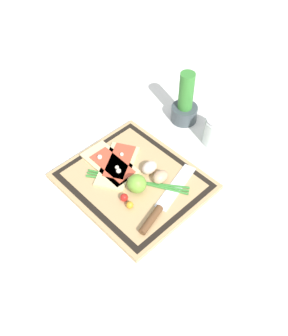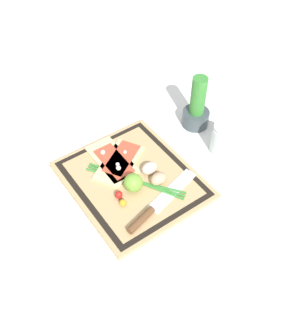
{
  "view_description": "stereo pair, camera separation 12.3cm",
  "coord_description": "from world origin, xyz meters",
  "px_view_note": "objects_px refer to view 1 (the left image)",
  "views": [
    {
      "loc": [
        0.58,
        -0.52,
        0.96
      ],
      "look_at": [
        0.0,
        0.05,
        0.04
      ],
      "focal_mm": 42.0,
      "sensor_mm": 36.0,
      "label": 1
    },
    {
      "loc": [
        0.66,
        -0.42,
        0.96
      ],
      "look_at": [
        0.0,
        0.05,
        0.04
      ],
      "focal_mm": 42.0,
      "sensor_mm": 36.0,
      "label": 2
    }
  ],
  "objects_px": {
    "knife": "(160,208)",
    "cherry_tomato_red": "(124,198)",
    "sauce_jar": "(216,132)",
    "lime": "(137,184)",
    "pizza_slice_far": "(119,164)",
    "egg_pink": "(149,168)",
    "egg_brown": "(160,177)",
    "cherry_tomato_yellow": "(130,205)",
    "pizza_slice_near": "(110,163)",
    "herb_pot": "(185,105)"
  },
  "relations": [
    {
      "from": "egg_pink",
      "to": "cherry_tomato_yellow",
      "type": "relative_size",
      "value": 2.43
    },
    {
      "from": "knife",
      "to": "lime",
      "type": "distance_m",
      "value": 0.1
    },
    {
      "from": "knife",
      "to": "lime",
      "type": "bearing_deg",
      "value": 177.79
    },
    {
      "from": "lime",
      "to": "cherry_tomato_red",
      "type": "bearing_deg",
      "value": -88.1
    },
    {
      "from": "pizza_slice_far",
      "to": "egg_brown",
      "type": "xyz_separation_m",
      "value": [
        0.14,
        0.05,
        0.01
      ]
    },
    {
      "from": "pizza_slice_far",
      "to": "egg_brown",
      "type": "distance_m",
      "value": 0.15
    },
    {
      "from": "pizza_slice_near",
      "to": "herb_pot",
      "type": "xyz_separation_m",
      "value": [
        0.01,
        0.35,
        0.05
      ]
    },
    {
      "from": "lime",
      "to": "cherry_tomato_red",
      "type": "xyz_separation_m",
      "value": [
        0.0,
        -0.05,
        -0.02
      ]
    },
    {
      "from": "lime",
      "to": "sauce_jar",
      "type": "relative_size",
      "value": 0.55
    },
    {
      "from": "lime",
      "to": "sauce_jar",
      "type": "distance_m",
      "value": 0.35
    },
    {
      "from": "pizza_slice_near",
      "to": "pizza_slice_far",
      "type": "relative_size",
      "value": 0.9
    },
    {
      "from": "lime",
      "to": "cherry_tomato_red",
      "type": "relative_size",
      "value": 2.41
    },
    {
      "from": "pizza_slice_near",
      "to": "pizza_slice_far",
      "type": "xyz_separation_m",
      "value": [
        0.02,
        0.02,
        0.0
      ]
    },
    {
      "from": "pizza_slice_near",
      "to": "cherry_tomato_yellow",
      "type": "xyz_separation_m",
      "value": [
        0.17,
        -0.07,
        0.01
      ]
    },
    {
      "from": "herb_pot",
      "to": "sauce_jar",
      "type": "height_order",
      "value": "herb_pot"
    },
    {
      "from": "pizza_slice_far",
      "to": "cherry_tomato_yellow",
      "type": "relative_size",
      "value": 9.7
    },
    {
      "from": "egg_brown",
      "to": "lime",
      "type": "bearing_deg",
      "value": -107.8
    },
    {
      "from": "pizza_slice_far",
      "to": "egg_pink",
      "type": "xyz_separation_m",
      "value": [
        0.09,
        0.05,
        0.01
      ]
    },
    {
      "from": "knife",
      "to": "egg_brown",
      "type": "relative_size",
      "value": 5.54
    },
    {
      "from": "pizza_slice_far",
      "to": "egg_brown",
      "type": "relative_size",
      "value": 3.99
    },
    {
      "from": "pizza_slice_near",
      "to": "pizza_slice_far",
      "type": "distance_m",
      "value": 0.03
    },
    {
      "from": "cherry_tomato_yellow",
      "to": "sauce_jar",
      "type": "distance_m",
      "value": 0.41
    },
    {
      "from": "egg_pink",
      "to": "lime",
      "type": "bearing_deg",
      "value": -71.87
    },
    {
      "from": "egg_brown",
      "to": "sauce_jar",
      "type": "bearing_deg",
      "value": 90.53
    },
    {
      "from": "egg_brown",
      "to": "pizza_slice_far",
      "type": "bearing_deg",
      "value": -160.19
    },
    {
      "from": "lime",
      "to": "cherry_tomato_red",
      "type": "distance_m",
      "value": 0.06
    },
    {
      "from": "pizza_slice_near",
      "to": "cherry_tomato_yellow",
      "type": "relative_size",
      "value": 8.76
    },
    {
      "from": "knife",
      "to": "cherry_tomato_red",
      "type": "relative_size",
      "value": 12.11
    },
    {
      "from": "knife",
      "to": "sauce_jar",
      "type": "height_order",
      "value": "sauce_jar"
    },
    {
      "from": "pizza_slice_far",
      "to": "cherry_tomato_red",
      "type": "height_order",
      "value": "same"
    },
    {
      "from": "pizza_slice_far",
      "to": "cherry_tomato_red",
      "type": "xyz_separation_m",
      "value": [
        0.12,
        -0.08,
        0.01
      ]
    },
    {
      "from": "lime",
      "to": "egg_brown",
      "type": "bearing_deg",
      "value": 72.2
    },
    {
      "from": "herb_pot",
      "to": "pizza_slice_far",
      "type": "bearing_deg",
      "value": -87.15
    },
    {
      "from": "egg_pink",
      "to": "cherry_tomato_red",
      "type": "height_order",
      "value": "egg_pink"
    },
    {
      "from": "lime",
      "to": "pizza_slice_near",
      "type": "bearing_deg",
      "value": 176.51
    },
    {
      "from": "pizza_slice_far",
      "to": "herb_pot",
      "type": "xyz_separation_m",
      "value": [
        -0.02,
        0.33,
        0.05
      ]
    },
    {
      "from": "herb_pot",
      "to": "lime",
      "type": "bearing_deg",
      "value": -69.95
    },
    {
      "from": "knife",
      "to": "egg_brown",
      "type": "xyz_separation_m",
      "value": [
        -0.08,
        0.08,
        0.01
      ]
    },
    {
      "from": "pizza_slice_near",
      "to": "cherry_tomato_red",
      "type": "xyz_separation_m",
      "value": [
        0.14,
        -0.06,
        0.01
      ]
    },
    {
      "from": "egg_pink",
      "to": "cherry_tomato_yellow",
      "type": "height_order",
      "value": "egg_pink"
    },
    {
      "from": "pizza_slice_near",
      "to": "cherry_tomato_red",
      "type": "height_order",
      "value": "same"
    },
    {
      "from": "cherry_tomato_red",
      "to": "sauce_jar",
      "type": "height_order",
      "value": "sauce_jar"
    },
    {
      "from": "pizza_slice_near",
      "to": "egg_brown",
      "type": "relative_size",
      "value": 3.61
    },
    {
      "from": "egg_brown",
      "to": "egg_pink",
      "type": "bearing_deg",
      "value": 177.51
    },
    {
      "from": "egg_brown",
      "to": "cherry_tomato_red",
      "type": "relative_size",
      "value": 2.19
    },
    {
      "from": "pizza_slice_far",
      "to": "cherry_tomato_yellow",
      "type": "height_order",
      "value": "pizza_slice_far"
    },
    {
      "from": "knife",
      "to": "herb_pot",
      "type": "relative_size",
      "value": 1.48
    },
    {
      "from": "egg_pink",
      "to": "cherry_tomato_red",
      "type": "xyz_separation_m",
      "value": [
        0.03,
        -0.13,
        -0.01
      ]
    },
    {
      "from": "knife",
      "to": "lime",
      "type": "xyz_separation_m",
      "value": [
        -0.1,
        0.0,
        0.02
      ]
    },
    {
      "from": "pizza_slice_near",
      "to": "lime",
      "type": "xyz_separation_m",
      "value": [
        0.14,
        -0.01,
        0.02
      ]
    }
  ]
}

